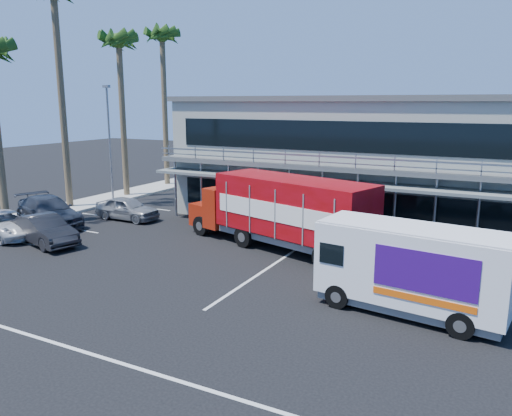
% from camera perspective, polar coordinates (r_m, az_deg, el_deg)
% --- Properties ---
extents(ground, '(120.00, 120.00, 0.00)m').
position_cam_1_polar(ground, '(20.02, -7.64, -8.43)').
color(ground, black).
rests_on(ground, ground).
extents(building, '(22.40, 12.00, 7.30)m').
position_cam_1_polar(building, '(31.43, 12.73, 5.68)').
color(building, '#9BA092').
rests_on(building, ground).
extents(curb_strip, '(3.00, 32.00, 0.16)m').
position_cam_1_polar(curb_strip, '(34.22, -22.69, -0.53)').
color(curb_strip, '#A5A399').
rests_on(curb_strip, ground).
extents(palm_d, '(2.80, 2.80, 14.75)m').
position_cam_1_polar(palm_d, '(35.46, -22.06, 20.67)').
color(palm_d, brown).
rests_on(palm_d, ground).
extents(palm_e, '(2.80, 2.80, 12.25)m').
position_cam_1_polar(palm_e, '(38.32, -15.38, 17.01)').
color(palm_e, brown).
rests_on(palm_e, ground).
extents(palm_f, '(2.80, 2.80, 13.25)m').
position_cam_1_polar(palm_f, '(42.87, -10.66, 17.85)').
color(palm_f, brown).
rests_on(palm_f, ground).
extents(light_pole_far, '(0.50, 0.25, 8.09)m').
position_cam_1_polar(light_pole_far, '(36.43, -16.40, 7.66)').
color(light_pole_far, gray).
rests_on(light_pole_far, ground).
extents(red_truck, '(10.64, 5.22, 3.50)m').
position_cam_1_polar(red_truck, '(23.84, 2.92, -0.20)').
color(red_truck, maroon).
rests_on(red_truck, ground).
extents(white_van, '(6.35, 2.83, 3.00)m').
position_cam_1_polar(white_van, '(17.35, 17.34, -6.59)').
color(white_van, white).
rests_on(white_van, ground).
extents(parked_car_b, '(4.66, 2.63, 1.46)m').
position_cam_1_polar(parked_car_b, '(26.95, -22.99, -2.33)').
color(parked_car_b, black).
rests_on(parked_car_b, ground).
extents(parked_car_c, '(5.13, 2.95, 1.35)m').
position_cam_1_polar(parked_car_c, '(29.31, -26.73, -1.68)').
color(parked_car_c, silver).
rests_on(parked_car_c, ground).
extents(parked_car_d, '(6.10, 4.12, 1.64)m').
position_cam_1_polar(parked_car_d, '(30.93, -22.62, -0.37)').
color(parked_car_d, '#282C36').
rests_on(parked_car_d, ground).
extents(parked_car_e, '(4.08, 1.68, 1.39)m').
position_cam_1_polar(parked_car_e, '(31.00, -14.51, -0.04)').
color(parked_car_e, gray).
rests_on(parked_car_e, ground).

